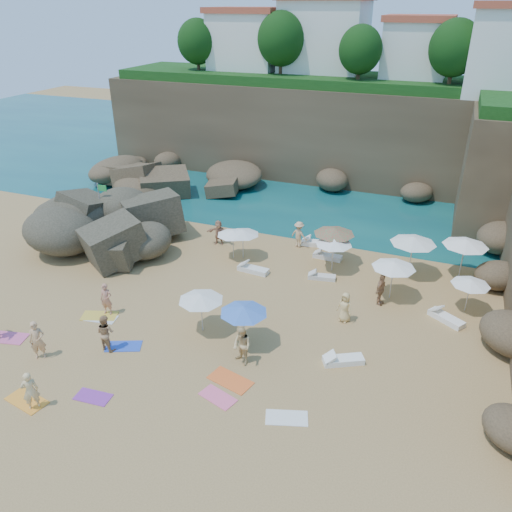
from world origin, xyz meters
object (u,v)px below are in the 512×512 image
at_px(parasol_0, 233,233).
at_px(person_stand_5, 219,232).
at_px(parasol_1, 394,265).
at_px(person_stand_2, 299,234).
at_px(rock_outcrop, 115,245).
at_px(person_stand_3, 381,290).
at_px(person_stand_4, 345,307).
at_px(person_stand_1, 105,332).
at_px(lounger_0, 322,277).
at_px(person_stand_6, 30,391).
at_px(parasol_2, 334,242).
at_px(person_stand_0, 37,340).
at_px(flag_pole, 101,202).

bearing_deg(parasol_0, person_stand_5, 139.16).
xyz_separation_m(parasol_1, person_stand_2, (-6.51, 4.23, -1.14)).
height_order(rock_outcrop, person_stand_2, person_stand_2).
height_order(person_stand_3, person_stand_4, person_stand_3).
relative_size(parasol_0, person_stand_1, 1.10).
height_order(lounger_0, person_stand_4, person_stand_4).
bearing_deg(parasol_0, person_stand_6, -98.05).
height_order(person_stand_1, person_stand_6, person_stand_1).
bearing_deg(parasol_2, person_stand_0, -128.58).
height_order(person_stand_4, person_stand_6, person_stand_6).
relative_size(person_stand_0, person_stand_2, 1.07).
bearing_deg(flag_pole, rock_outcrop, -37.13).
distance_m(person_stand_1, person_stand_5, 12.12).
xyz_separation_m(parasol_1, parasol_2, (-3.68, 1.87, -0.14)).
height_order(parasol_0, person_stand_0, person_stand_0).
relative_size(rock_outcrop, parasol_1, 3.40).
bearing_deg(parasol_1, person_stand_0, -141.68).
bearing_deg(parasol_1, lounger_0, 171.20).
relative_size(parasol_1, lounger_0, 1.47).
bearing_deg(parasol_0, parasol_1, -7.02).
bearing_deg(person_stand_1, parasol_2, -117.28).
height_order(person_stand_2, person_stand_3, person_stand_2).
relative_size(lounger_0, person_stand_6, 0.91).
distance_m(parasol_1, person_stand_2, 7.85).
bearing_deg(person_stand_3, rock_outcrop, 103.76).
bearing_deg(person_stand_5, parasol_0, -48.13).
height_order(person_stand_2, person_stand_6, person_stand_2).
relative_size(person_stand_3, person_stand_4, 1.08).
xyz_separation_m(parasol_0, person_stand_4, (8.04, -4.35, -0.92)).
distance_m(flag_pole, person_stand_1, 13.51).
height_order(person_stand_2, person_stand_5, person_stand_2).
relative_size(parasol_1, person_stand_0, 1.23).
relative_size(person_stand_5, person_stand_6, 0.95).
xyz_separation_m(lounger_0, person_stand_3, (3.55, -1.48, 0.75)).
height_order(person_stand_1, person_stand_4, person_stand_1).
bearing_deg(flag_pole, parasol_0, -0.54).
bearing_deg(person_stand_2, flag_pole, 29.41).
relative_size(parasol_0, person_stand_3, 1.14).
bearing_deg(person_stand_4, person_stand_0, -129.26).
bearing_deg(lounger_0, parasol_0, 163.79).
height_order(parasol_1, person_stand_0, parasol_1).
bearing_deg(lounger_0, rock_outcrop, 171.92).
bearing_deg(rock_outcrop, person_stand_6, -66.37).
distance_m(flag_pole, person_stand_4, 18.42).
xyz_separation_m(person_stand_0, person_stand_2, (7.50, 15.31, -0.07)).
bearing_deg(person_stand_5, person_stand_0, -107.26).
xyz_separation_m(flag_pole, person_stand_6, (7.66, -14.97, -1.45)).
relative_size(person_stand_1, person_stand_5, 1.09).
height_order(person_stand_4, person_stand_5, person_stand_5).
height_order(person_stand_0, person_stand_2, person_stand_0).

